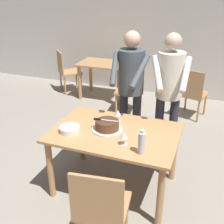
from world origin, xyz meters
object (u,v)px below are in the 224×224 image
main_dining_table (115,141)px  person_cutting_cake (131,84)px  plate_stack (70,129)px  chair_near_side (101,207)px  background_chair_2 (129,87)px  wine_glass_far (124,135)px  cake_knife (101,120)px  water_bottle (142,143)px  background_chair_1 (67,70)px  cake_on_platter (107,126)px  background_table (104,71)px  wine_glass_near (118,113)px  person_standing_beside (169,87)px  background_chair_0 (192,92)px

main_dining_table → person_cutting_cake: 0.81m
plate_stack → chair_near_side: size_ratio=0.24×
background_chair_2 → wine_glass_far: bearing=-74.1°
cake_knife → person_cutting_cake: 0.72m
water_bottle → person_cutting_cake: 1.10m
water_bottle → chair_near_side: water_bottle is taller
cake_knife → background_chair_1: size_ratio=0.30×
person_cutting_cake → chair_near_side: (0.22, -1.53, -0.58)m
cake_on_platter → background_chair_2: size_ratio=0.38×
chair_near_side → background_table: 3.76m
cake_knife → water_bottle: size_ratio=1.08×
wine_glass_near → main_dining_table: bearing=-77.0°
person_standing_beside → plate_stack: bearing=-135.3°
cake_knife → main_dining_table: bearing=0.3°
main_dining_table → plate_stack: plate_stack is taller
plate_stack → water_bottle: size_ratio=0.88×
person_cutting_cake → background_table: bearing=120.8°
background_table → background_chair_1: size_ratio=1.11×
water_bottle → person_cutting_cake: bearing=112.8°
main_dining_table → water_bottle: 0.54m
background_table → background_chair_1: background_chair_1 is taller
background_table → person_standing_beside: bearing=-49.6°
main_dining_table → plate_stack: bearing=-159.0°
cake_on_platter → water_bottle: (0.47, -0.32, 0.06)m
person_standing_beside → background_chair_0: person_standing_beside is taller
wine_glass_far → background_chair_0: (0.44, 2.48, -0.36)m
person_cutting_cake → background_chair_1: bearing=135.8°
person_cutting_cake → background_chair_1: person_cutting_cake is taller
cake_knife → wine_glass_far: bearing=-33.0°
person_standing_beside → water_bottle: bearing=-93.2°
main_dining_table → chair_near_side: 0.88m
wine_glass_near → water_bottle: size_ratio=0.58×
wine_glass_near → person_standing_beside: bearing=43.0°
main_dining_table → wine_glass_far: wine_glass_far is taller
main_dining_table → background_table: 2.91m
cake_on_platter → background_table: bearing=113.0°
wine_glass_near → background_chair_1: size_ratio=0.16×
background_table → background_chair_0: 1.87m
cake_on_platter → background_table: 2.88m
plate_stack → water_bottle: bearing=-9.4°
main_dining_table → person_standing_beside: size_ratio=0.80×
water_bottle → plate_stack: bearing=170.6°
wine_glass_near → water_bottle: (0.44, -0.57, 0.01)m
main_dining_table → person_standing_beside: (0.44, 0.71, 0.44)m
cake_knife → wine_glass_far: 0.41m
main_dining_table → water_bottle: water_bottle is taller
cake_on_platter → person_cutting_cake: (0.05, 0.67, 0.27)m
wine_glass_far → person_cutting_cake: size_ratio=0.08×
water_bottle → background_table: water_bottle is taller
water_bottle → person_standing_beside: 1.05m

